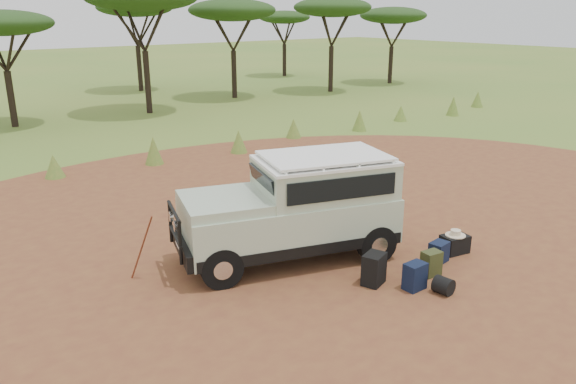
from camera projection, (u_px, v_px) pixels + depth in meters
ground at (341, 252)px, 11.57m from camera, size 140.00×140.00×0.00m
dirt_clearing at (341, 252)px, 11.57m from camera, size 23.00×23.00×0.01m
grass_fringe at (159, 152)px, 18.01m from camera, size 36.60×1.60×0.90m
acacia_treeline at (56, 7)px, 25.34m from camera, size 46.70×13.20×6.26m
safari_vehicle at (296, 210)px, 11.00m from camera, size 4.55×2.90×2.08m
walking_staff at (142, 248)px, 10.19m from camera, size 0.37×0.41×1.27m
backpack_black at (374, 269)px, 10.12m from camera, size 0.51×0.44×0.59m
backpack_navy at (415, 276)px, 9.95m from camera, size 0.38×0.27×0.50m
backpack_olive at (431, 264)px, 10.47m from camera, size 0.38×0.29×0.49m
duffel_navy at (439, 252)px, 11.04m from camera, size 0.41×0.33×0.42m
hard_case at (455, 244)px, 11.47m from camera, size 0.60×0.47×0.38m
stuff_sack at (443, 286)px, 9.82m from camera, size 0.34×0.34×0.31m
safari_hat at (456, 233)px, 11.40m from camera, size 0.41×0.41×0.12m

